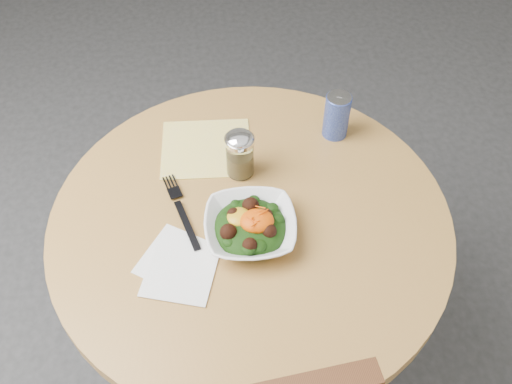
% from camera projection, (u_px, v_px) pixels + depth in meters
% --- Properties ---
extents(ground, '(6.00, 6.00, 0.00)m').
position_uv_depth(ground, '(252.00, 358.00, 1.85)').
color(ground, '#2B2B2E').
rests_on(ground, ground).
extents(table, '(0.90, 0.90, 0.75)m').
position_uv_depth(table, '(251.00, 264.00, 1.42)').
color(table, black).
rests_on(table, ground).
extents(cloth_napkin, '(0.23, 0.21, 0.00)m').
position_uv_depth(cloth_napkin, '(206.00, 148.00, 1.41)').
color(cloth_napkin, yellow).
rests_on(cloth_napkin, table).
extents(paper_napkins, '(0.19, 0.22, 0.00)m').
position_uv_depth(paper_napkins, '(179.00, 266.00, 1.19)').
color(paper_napkins, white).
rests_on(paper_napkins, table).
extents(salad_bowl, '(0.21, 0.21, 0.07)m').
position_uv_depth(salad_bowl, '(250.00, 227.00, 1.22)').
color(salad_bowl, white).
rests_on(salad_bowl, table).
extents(fork, '(0.08, 0.22, 0.00)m').
position_uv_depth(fork, '(181.00, 209.00, 1.28)').
color(fork, black).
rests_on(fork, table).
extents(spice_shaker, '(0.07, 0.07, 0.12)m').
position_uv_depth(spice_shaker, '(240.00, 154.00, 1.31)').
color(spice_shaker, silver).
rests_on(spice_shaker, table).
extents(beverage_can, '(0.06, 0.06, 0.12)m').
position_uv_depth(beverage_can, '(337.00, 115.00, 1.40)').
color(beverage_can, navy).
rests_on(beverage_can, table).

